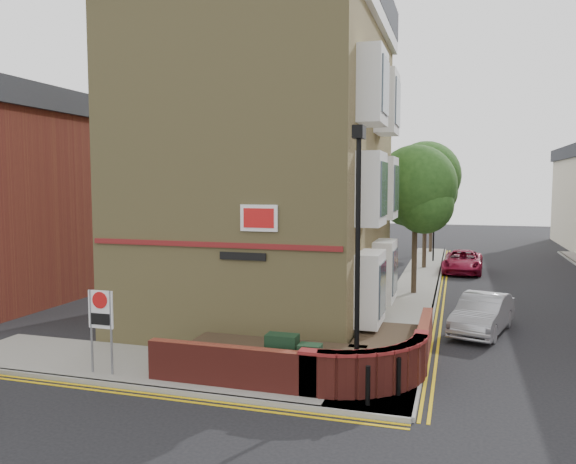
# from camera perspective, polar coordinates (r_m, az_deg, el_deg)

# --- Properties ---
(ground) EXTENTS (120.00, 120.00, 0.00)m
(ground) POSITION_cam_1_polar(r_m,az_deg,el_deg) (13.43, -1.06, -17.31)
(ground) COLOR black
(ground) RESTS_ON ground
(pavement_corner) EXTENTS (13.00, 3.00, 0.12)m
(pavement_corner) POSITION_cam_1_polar(r_m,az_deg,el_deg) (16.02, -11.68, -13.44)
(pavement_corner) COLOR gray
(pavement_corner) RESTS_ON ground
(pavement_main) EXTENTS (2.00, 32.00, 0.12)m
(pavement_main) POSITION_cam_1_polar(r_m,az_deg,el_deg) (28.33, 12.94, -5.37)
(pavement_main) COLOR gray
(pavement_main) RESTS_ON ground
(kerb_side) EXTENTS (13.00, 0.15, 0.12)m
(kerb_side) POSITION_cam_1_polar(r_m,az_deg,el_deg) (14.79, -14.55, -15.08)
(kerb_side) COLOR gray
(kerb_side) RESTS_ON ground
(kerb_main_near) EXTENTS (0.15, 32.00, 0.12)m
(kerb_main_near) POSITION_cam_1_polar(r_m,az_deg,el_deg) (28.29, 14.97, -5.43)
(kerb_main_near) COLOR gray
(kerb_main_near) RESTS_ON ground
(yellow_lines_side) EXTENTS (13.00, 0.28, 0.01)m
(yellow_lines_side) POSITION_cam_1_polar(r_m,az_deg,el_deg) (14.61, -15.07, -15.58)
(yellow_lines_side) COLOR gold
(yellow_lines_side) RESTS_ON ground
(yellow_lines_main) EXTENTS (0.28, 32.00, 0.01)m
(yellow_lines_main) POSITION_cam_1_polar(r_m,az_deg,el_deg) (28.29, 15.47, -5.56)
(yellow_lines_main) COLOR gold
(yellow_lines_main) RESTS_ON ground
(corner_building) EXTENTS (8.95, 10.40, 13.60)m
(corner_building) POSITION_cam_1_polar(r_m,az_deg,el_deg) (20.94, -1.77, 8.08)
(corner_building) COLOR #988851
(corner_building) RESTS_ON ground
(garden_wall) EXTENTS (6.80, 6.00, 1.20)m
(garden_wall) POSITION_cam_1_polar(r_m,az_deg,el_deg) (15.68, 1.84, -13.99)
(garden_wall) COLOR maroon
(garden_wall) RESTS_ON ground
(lamppost) EXTENTS (0.25, 0.50, 6.30)m
(lamppost) POSITION_cam_1_polar(r_m,az_deg,el_deg) (13.33, 7.08, -2.61)
(lamppost) COLOR black
(lamppost) RESTS_ON pavement_corner
(utility_cabinet_large) EXTENTS (0.80, 0.45, 1.20)m
(utility_cabinet_large) POSITION_cam_1_polar(r_m,az_deg,el_deg) (14.43, -0.60, -12.66)
(utility_cabinet_large) COLOR black
(utility_cabinet_large) RESTS_ON pavement_corner
(utility_cabinet_small) EXTENTS (0.55, 0.40, 1.10)m
(utility_cabinet_small) POSITION_cam_1_polar(r_m,az_deg,el_deg) (13.97, 2.24, -13.49)
(utility_cabinet_small) COLOR black
(utility_cabinet_small) RESTS_ON pavement_corner
(bollard_near) EXTENTS (0.11, 0.11, 0.90)m
(bollard_near) POSITION_cam_1_polar(r_m,az_deg,el_deg) (13.16, 8.11, -15.18)
(bollard_near) COLOR black
(bollard_near) RESTS_ON pavement_corner
(bollard_far) EXTENTS (0.11, 0.11, 0.90)m
(bollard_far) POSITION_cam_1_polar(r_m,az_deg,el_deg) (13.84, 11.17, -14.20)
(bollard_far) COLOR black
(bollard_far) RESTS_ON pavement_corner
(zone_sign) EXTENTS (0.72, 0.07, 2.20)m
(zone_sign) POSITION_cam_1_polar(r_m,az_deg,el_deg) (15.54, -18.48, -8.11)
(zone_sign) COLOR slate
(zone_sign) RESTS_ON pavement_corner
(side_building) EXTENTS (6.40, 10.40, 9.00)m
(side_building) POSITION_cam_1_polar(r_m,az_deg,el_deg) (27.34, -26.72, 3.31)
(side_building) COLOR maroon
(side_building) RESTS_ON ground
(tree_near) EXTENTS (3.64, 3.65, 6.70)m
(tree_near) POSITION_cam_1_polar(r_m,az_deg,el_deg) (25.93, 12.84, 4.00)
(tree_near) COLOR #382B1E
(tree_near) RESTS_ON pavement_main
(tree_mid) EXTENTS (4.03, 4.03, 7.42)m
(tree_mid) POSITION_cam_1_polar(r_m,az_deg,el_deg) (33.92, 13.82, 5.02)
(tree_mid) COLOR #382B1E
(tree_mid) RESTS_ON pavement_main
(tree_far) EXTENTS (3.81, 3.81, 7.00)m
(tree_far) POSITION_cam_1_polar(r_m,az_deg,el_deg) (41.91, 14.40, 4.59)
(tree_far) COLOR #382B1E
(tree_far) RESTS_ON pavement_main
(traffic_light_assembly) EXTENTS (0.20, 0.16, 4.20)m
(traffic_light_assembly) POSITION_cam_1_polar(r_m,az_deg,el_deg) (36.92, 14.60, 1.24)
(traffic_light_assembly) COLOR black
(traffic_light_assembly) RESTS_ON pavement_main
(silver_car_near) EXTENTS (2.37, 4.21, 1.31)m
(silver_car_near) POSITION_cam_1_polar(r_m,az_deg,el_deg) (20.40, 19.14, -7.86)
(silver_car_near) COLOR #93949A
(silver_car_near) RESTS_ON ground
(red_car_main) EXTENTS (2.34, 4.66, 1.27)m
(red_car_main) POSITION_cam_1_polar(r_m,az_deg,el_deg) (33.56, 17.33, -2.88)
(red_car_main) COLOR maroon
(red_car_main) RESTS_ON ground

